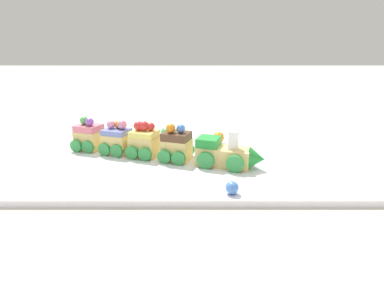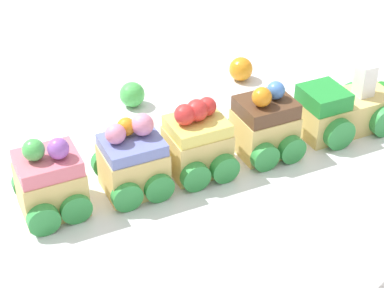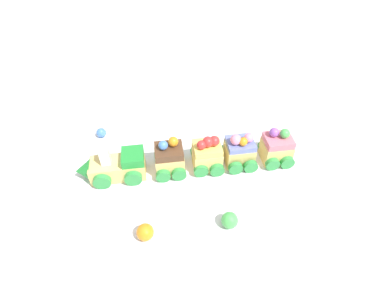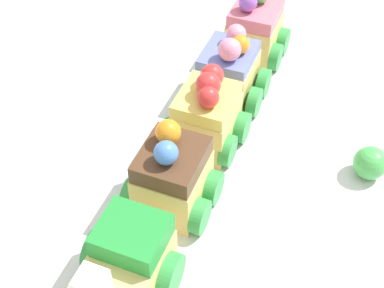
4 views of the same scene
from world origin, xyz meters
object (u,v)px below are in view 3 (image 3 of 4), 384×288
(cake_car_strawberry, at_px, (276,148))
(gumball_green, at_px, (230,220))
(cake_car_lemon, at_px, (207,155))
(gumball_blue, at_px, (101,133))
(cake_train_locomotive, at_px, (113,167))
(cake_car_blueberry, at_px, (240,152))
(cake_car_chocolate, at_px, (169,159))
(gumball_orange, at_px, (145,232))

(cake_car_strawberry, xyz_separation_m, gumball_green, (0.17, 0.09, -0.01))
(cake_car_strawberry, height_order, gumball_green, cake_car_strawberry)
(cake_car_lemon, xyz_separation_m, gumball_green, (0.03, 0.14, -0.02))
(cake_car_lemon, relative_size, cake_car_strawberry, 1.00)
(gumball_blue, bearing_deg, cake_car_strawberry, 142.33)
(cake_train_locomotive, distance_m, cake_car_blueberry, 0.26)
(cake_train_locomotive, relative_size, gumball_blue, 6.53)
(gumball_green, xyz_separation_m, gumball_blue, (0.14, -0.33, -0.00))
(cake_car_blueberry, distance_m, gumball_blue, 0.32)
(cake_car_chocolate, relative_size, cake_car_strawberry, 1.00)
(gumball_orange, relative_size, gumball_blue, 1.34)
(cake_car_lemon, distance_m, gumball_green, 0.15)
(gumball_orange, xyz_separation_m, gumball_green, (-0.14, 0.05, -0.00))
(cake_car_blueberry, bearing_deg, cake_car_strawberry, -179.62)
(gumball_blue, bearing_deg, cake_train_locomotive, 86.78)
(cake_train_locomotive, distance_m, cake_car_strawberry, 0.33)
(cake_car_lemon, distance_m, gumball_blue, 0.26)
(cake_car_strawberry, height_order, gumball_blue, cake_car_strawberry)
(cake_car_blueberry, height_order, gumball_blue, cake_car_blueberry)
(gumball_orange, height_order, gumball_blue, gumball_orange)
(cake_train_locomotive, distance_m, gumball_blue, 0.13)
(cake_car_blueberry, xyz_separation_m, gumball_blue, (0.24, -0.21, -0.02))
(cake_car_lemon, distance_m, cake_car_blueberry, 0.07)
(cake_train_locomotive, xyz_separation_m, cake_car_strawberry, (-0.32, 0.11, 0.01))
(cake_car_lemon, relative_size, gumball_blue, 3.85)
(cake_car_chocolate, height_order, cake_car_strawberry, cake_car_chocolate)
(cake_car_lemon, xyz_separation_m, cake_car_strawberry, (-0.14, 0.05, -0.00))
(cake_car_strawberry, xyz_separation_m, gumball_blue, (0.31, -0.24, -0.02))
(cake_car_chocolate, xyz_separation_m, gumball_green, (-0.04, 0.17, -0.02))
(gumball_green, height_order, gumball_blue, gumball_green)
(cake_car_strawberry, xyz_separation_m, gumball_orange, (0.31, 0.05, -0.01))
(cake_train_locomotive, bearing_deg, cake_car_blueberry, 179.94)
(cake_car_lemon, height_order, gumball_green, cake_car_lemon)
(cake_car_chocolate, height_order, gumball_green, cake_car_chocolate)
(cake_car_lemon, bearing_deg, cake_car_blueberry, 179.95)
(cake_car_lemon, distance_m, cake_car_strawberry, 0.15)
(cake_car_lemon, bearing_deg, gumball_blue, -28.85)
(cake_car_chocolate, relative_size, cake_car_lemon, 1.00)
(cake_train_locomotive, distance_m, cake_car_lemon, 0.19)
(cake_car_blueberry, bearing_deg, gumball_blue, -22.85)
(cake_car_lemon, bearing_deg, gumball_orange, 48.34)
(cake_car_chocolate, height_order, gumball_blue, cake_car_chocolate)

